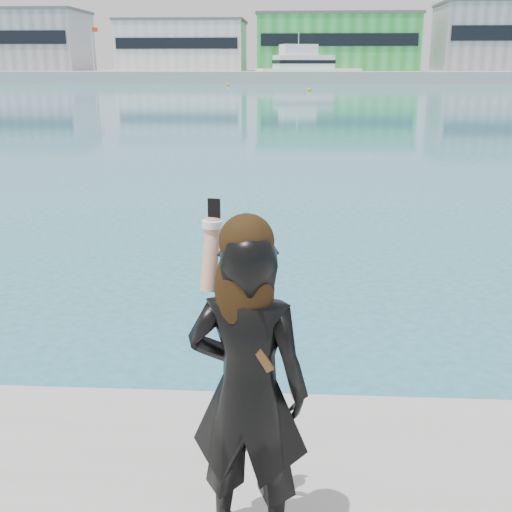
{
  "coord_description": "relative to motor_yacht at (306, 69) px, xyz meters",
  "views": [
    {
      "loc": [
        0.17,
        -3.62,
        3.34
      ],
      "look_at": [
        -0.05,
        0.08,
        2.23
      ],
      "focal_mm": 45.0,
      "sensor_mm": 36.0,
      "label": 1
    }
  ],
  "objects": [
    {
      "name": "woman",
      "position": [
        -2.14,
        -118.06,
        -0.7
      ],
      "size": [
        0.71,
        0.53,
        1.88
      ],
      "rotation": [
        0.0,
        0.0,
        2.98
      ],
      "color": "black",
      "rests_on": "near_quay"
    },
    {
      "name": "warehouse_grey_left",
      "position": [
        -57.09,
        10.54,
        5.31
      ],
      "size": [
        26.52,
        16.36,
        11.5
      ],
      "color": "gray",
      "rests_on": "far_quay"
    },
    {
      "name": "far_quay",
      "position": [
        -2.09,
        12.56,
        -1.45
      ],
      "size": [
        320.0,
        40.0,
        2.0
      ],
      "primitive_type": "cube",
      "color": "#9E9E99",
      "rests_on": "ground"
    },
    {
      "name": "buoy_near",
      "position": [
        -0.12,
        -36.77,
        -2.45
      ],
      "size": [
        0.5,
        0.5,
        0.5
      ],
      "primitive_type": "sphere",
      "color": "#F6AD0C",
      "rests_on": "ground"
    },
    {
      "name": "warehouse_white",
      "position": [
        -24.09,
        10.54,
        4.31
      ],
      "size": [
        24.48,
        15.35,
        9.5
      ],
      "color": "silver",
      "rests_on": "far_quay"
    },
    {
      "name": "flagpole_left",
      "position": [
        -40.0,
        3.56,
        4.09
      ],
      "size": [
        1.28,
        0.16,
        8.0
      ],
      "color": "silver",
      "rests_on": "far_quay"
    },
    {
      "name": "warehouse_green",
      "position": [
        5.91,
        10.54,
        4.81
      ],
      "size": [
        30.6,
        16.36,
        10.5
      ],
      "color": "green",
      "rests_on": "far_quay"
    },
    {
      "name": "flagpole_right",
      "position": [
        20.0,
        3.56,
        4.09
      ],
      "size": [
        1.28,
        0.16,
        8.0
      ],
      "color": "silver",
      "rests_on": "far_quay"
    },
    {
      "name": "motor_yacht",
      "position": [
        0.0,
        0.0,
        0.0
      ],
      "size": [
        19.33,
        11.11,
        8.71
      ],
      "rotation": [
        0.0,
        0.0,
        0.34
      ],
      "color": "white",
      "rests_on": "ground"
    },
    {
      "name": "buoy_far",
      "position": [
        -12.41,
        -18.21,
        -2.45
      ],
      "size": [
        0.5,
        0.5,
        0.5
      ],
      "primitive_type": "sphere",
      "color": "#F6AD0C",
      "rests_on": "ground"
    },
    {
      "name": "warehouse_grey_right",
      "position": [
        37.91,
        10.54,
        5.81
      ],
      "size": [
        25.5,
        15.35,
        12.5
      ],
      "color": "gray",
      "rests_on": "far_quay"
    }
  ]
}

